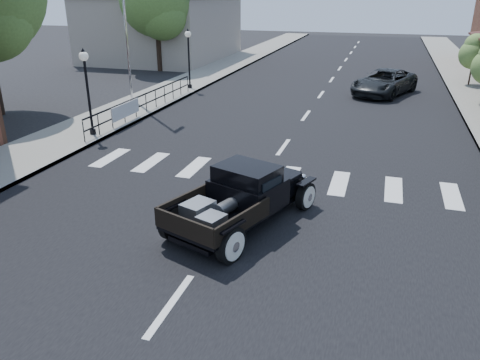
% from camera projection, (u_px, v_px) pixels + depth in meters
% --- Properties ---
extents(ground, '(120.00, 120.00, 0.00)m').
position_uv_depth(ground, '(223.00, 233.00, 11.47)').
color(ground, black).
rests_on(ground, ground).
extents(road, '(14.00, 80.00, 0.02)m').
position_uv_depth(road, '(316.00, 102.00, 24.74)').
color(road, black).
rests_on(road, ground).
extents(road_markings, '(12.00, 60.00, 0.06)m').
position_uv_depth(road_markings, '(298.00, 127.00, 20.32)').
color(road_markings, silver).
rests_on(road_markings, ground).
extents(sidewalk_left, '(3.00, 80.00, 0.15)m').
position_uv_depth(sidewalk_left, '(169.00, 92.00, 27.04)').
color(sidewalk_left, gray).
rests_on(sidewalk_left, ground).
extents(low_building_left, '(10.00, 12.00, 5.00)m').
position_uv_depth(low_building_left, '(163.00, 29.00, 39.41)').
color(low_building_left, '#AB9F8F').
rests_on(low_building_left, ground).
extents(railing, '(0.08, 10.00, 1.00)m').
position_uv_depth(railing, '(146.00, 101.00, 22.07)').
color(railing, black).
rests_on(railing, sidewalk_left).
extents(banner, '(0.04, 2.20, 0.60)m').
position_uv_depth(banner, '(126.00, 116.00, 20.35)').
color(banner, silver).
rests_on(banner, sidewalk_left).
extents(lamp_post_b, '(0.36, 0.36, 3.35)m').
position_uv_depth(lamp_post_b, '(88.00, 92.00, 18.17)').
color(lamp_post_b, black).
rests_on(lamp_post_b, sidewalk_left).
extents(lamp_post_c, '(0.36, 0.36, 3.35)m').
position_uv_depth(lamp_post_c, '(189.00, 59.00, 27.02)').
color(lamp_post_c, black).
rests_on(lamp_post_c, sidewalk_left).
extents(big_tree_far, '(5.04, 5.04, 7.41)m').
position_uv_depth(big_tree_far, '(157.00, 18.00, 32.96)').
color(big_tree_far, '#476A2D').
rests_on(big_tree_far, ground).
extents(small_tree_e, '(1.73, 1.73, 2.89)m').
position_uv_depth(small_tree_e, '(473.00, 60.00, 28.10)').
color(small_tree_e, '#577937').
rests_on(small_tree_e, sidewalk_right).
extents(hotrod_pickup, '(3.51, 4.96, 1.56)m').
position_uv_depth(hotrod_pickup, '(242.00, 196.00, 11.58)').
color(hotrod_pickup, black).
rests_on(hotrod_pickup, ground).
extents(second_car, '(3.96, 5.49, 1.39)m').
position_uv_depth(second_car, '(384.00, 83.00, 26.29)').
color(second_car, black).
rests_on(second_car, ground).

